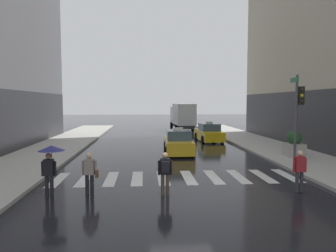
# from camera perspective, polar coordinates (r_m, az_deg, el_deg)

# --- Properties ---
(ground_plane) EXTENTS (160.00, 160.00, 0.00)m
(ground_plane) POSITION_cam_1_polar(r_m,az_deg,el_deg) (11.90, 2.92, -12.89)
(ground_plane) COLOR black
(crosswalk_markings) EXTENTS (11.30, 2.80, 0.01)m
(crosswalk_markings) POSITION_cam_1_polar(r_m,az_deg,el_deg) (14.77, 1.43, -9.45)
(crosswalk_markings) COLOR silver
(crosswalk_markings) RESTS_ON ground
(traffic_light_pole) EXTENTS (0.44, 0.84, 4.80)m
(traffic_light_pole) POSITION_cam_1_polar(r_m,az_deg,el_deg) (17.50, 22.79, 3.13)
(traffic_light_pole) COLOR #47474C
(traffic_light_pole) RESTS_ON curb_right
(taxi_lead) EXTENTS (2.04, 4.59, 1.80)m
(taxi_lead) POSITION_cam_1_polar(r_m,az_deg,el_deg) (21.53, 1.92, -3.13)
(taxi_lead) COLOR gold
(taxi_lead) RESTS_ON ground
(taxi_second) EXTENTS (2.10, 4.62, 1.80)m
(taxi_second) POSITION_cam_1_polar(r_m,az_deg,el_deg) (28.55, 7.52, -1.32)
(taxi_second) COLOR yellow
(taxi_second) RESTS_ON ground
(box_truck) EXTENTS (2.52, 7.62, 3.35)m
(box_truck) POSITION_cam_1_polar(r_m,az_deg,el_deg) (38.97, 2.68, 1.88)
(box_truck) COLOR #2D2D2D
(box_truck) RESTS_ON ground
(pedestrian_with_umbrella) EXTENTS (0.96, 0.96, 1.94)m
(pedestrian_with_umbrella) POSITION_cam_1_polar(r_m,az_deg,el_deg) (12.34, -20.78, -5.31)
(pedestrian_with_umbrella) COLOR black
(pedestrian_with_umbrella) RESTS_ON ground
(pedestrian_with_backpack) EXTENTS (0.55, 0.43, 1.65)m
(pedestrian_with_backpack) POSITION_cam_1_polar(r_m,az_deg,el_deg) (11.79, -0.54, -8.16)
(pedestrian_with_backpack) COLOR #473D33
(pedestrian_with_backpack) RESTS_ON ground
(pedestrian_with_handbag) EXTENTS (0.60, 0.24, 1.65)m
(pedestrian_with_handbag) POSITION_cam_1_polar(r_m,az_deg,el_deg) (12.15, -14.20, -8.10)
(pedestrian_with_handbag) COLOR black
(pedestrian_with_handbag) RESTS_ON ground
(pedestrian_plain_coat) EXTENTS (0.55, 0.24, 1.65)m
(pedestrian_plain_coat) POSITION_cam_1_polar(r_m,az_deg,el_deg) (13.30, 23.04, -7.22)
(pedestrian_plain_coat) COLOR #333338
(pedestrian_plain_coat) RESTS_ON ground
(planter_near_corner) EXTENTS (1.10, 1.10, 1.60)m
(planter_near_corner) POSITION_cam_1_polar(r_m,az_deg,el_deg) (21.09, 22.16, -3.20)
(planter_near_corner) COLOR #A8A399
(planter_near_corner) RESTS_ON curb_right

